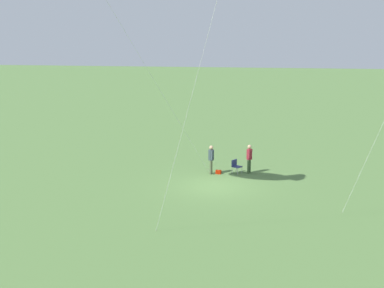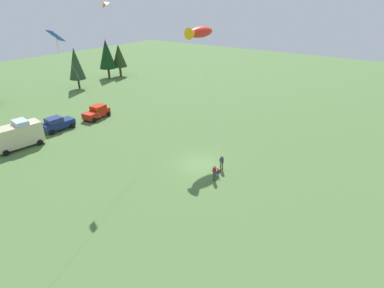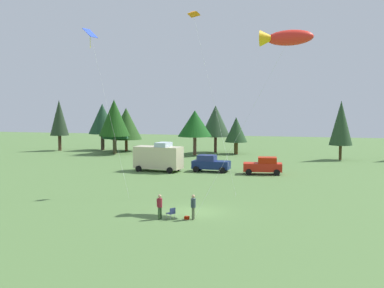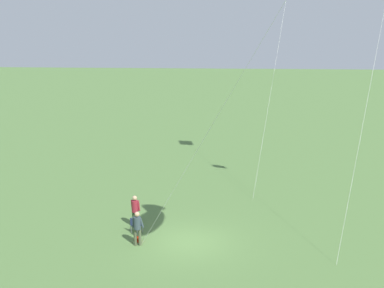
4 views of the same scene
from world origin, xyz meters
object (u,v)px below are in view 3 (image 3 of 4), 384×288
at_px(car_red_sedan, 264,166).
at_px(kite_large_fish, 284,38).
at_px(backpack_on_grass, 187,218).
at_px(kite_delta_orange, 193,14).
at_px(person_kite_flyer, 193,205).
at_px(folding_chair, 171,213).
at_px(van_camper_beige, 159,157).
at_px(kite_diamond_blue, 91,37).
at_px(person_spectator, 160,205).
at_px(car_navy_hatch, 210,163).

distance_m(car_red_sedan, kite_large_fish, 20.55).
bearing_deg(backpack_on_grass, kite_delta_orange, 101.75).
relative_size(person_kite_flyer, backpack_on_grass, 5.44).
bearing_deg(folding_chair, van_camper_beige, -36.25).
bearing_deg(kite_diamond_blue, folding_chair, -41.44).
distance_m(person_spectator, kite_delta_orange, 19.61).
bearing_deg(folding_chair, car_navy_hatch, -50.11).
relative_size(person_kite_flyer, kite_delta_orange, 0.11).
distance_m(kite_delta_orange, kite_diamond_blue, 9.35).
height_order(van_camper_beige, car_navy_hatch, van_camper_beige).
xyz_separation_m(person_kite_flyer, car_navy_hatch, (-3.78, 23.93, -0.07)).
distance_m(person_spectator, backpack_on_grass, 2.08).
bearing_deg(car_navy_hatch, person_kite_flyer, 102.22).
bearing_deg(car_navy_hatch, backpack_on_grass, 101.18).
bearing_deg(kite_diamond_blue, kite_delta_orange, 26.90).
height_order(folding_chair, van_camper_beige, van_camper_beige).
bearing_deg(person_kite_flyer, person_spectator, 13.03).
relative_size(person_spectator, van_camper_beige, 0.31).
bearing_deg(kite_delta_orange, kite_large_fish, -32.06).
relative_size(folding_chair, car_red_sedan, 0.19).
height_order(van_camper_beige, car_red_sedan, van_camper_beige).
xyz_separation_m(folding_chair, car_navy_hatch, (-2.32, 24.26, 0.46)).
relative_size(folding_chair, person_spectator, 0.47).
bearing_deg(van_camper_beige, car_navy_hatch, 18.47).
relative_size(backpack_on_grass, car_red_sedan, 0.07).
relative_size(folding_chair, backpack_on_grass, 2.56).
relative_size(person_kite_flyer, car_navy_hatch, 0.41).
bearing_deg(car_navy_hatch, car_red_sedan, 176.83).
distance_m(person_spectator, van_camper_beige, 24.47).
relative_size(folding_chair, car_navy_hatch, 0.19).
bearing_deg(kite_diamond_blue, kite_large_fish, -4.35).
relative_size(backpack_on_grass, kite_diamond_blue, 0.02).
bearing_deg(car_red_sedan, person_spectator, -108.13).
relative_size(backpack_on_grass, kite_delta_orange, 0.02).
relative_size(person_spectator, kite_large_fish, 0.13).
height_order(car_red_sedan, kite_large_fish, kite_large_fish).
distance_m(car_navy_hatch, kite_diamond_blue, 21.51).
bearing_deg(van_camper_beige, person_kite_flyer, -59.27).
xyz_separation_m(backpack_on_grass, kite_diamond_blue, (-10.64, 8.21, 13.51)).
relative_size(person_kite_flyer, folding_chair, 2.12).
xyz_separation_m(person_spectator, kite_large_fish, (7.83, 7.37, 11.96)).
xyz_separation_m(person_spectator, van_camper_beige, (-7.34, 23.33, 0.62)).
height_order(person_kite_flyer, kite_delta_orange, kite_delta_orange).
bearing_deg(person_spectator, folding_chair, -150.46).
height_order(person_spectator, backpack_on_grass, person_spectator).
height_order(folding_chair, backpack_on_grass, folding_chair).
bearing_deg(backpack_on_grass, car_navy_hatch, 97.94).
relative_size(person_kite_flyer, van_camper_beige, 0.31).
relative_size(person_spectator, kite_delta_orange, 0.11).
distance_m(backpack_on_grass, kite_delta_orange, 20.19).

